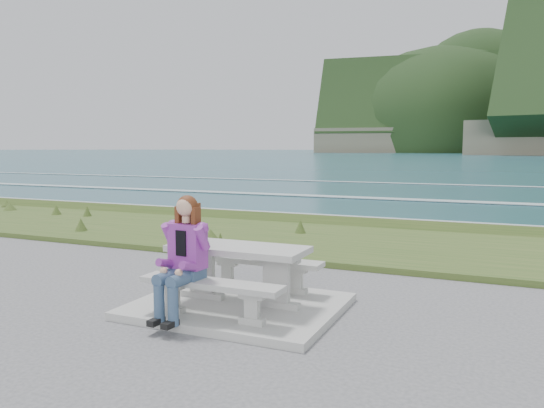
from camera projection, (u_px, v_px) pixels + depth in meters
name	position (u px, v px, depth m)	size (l,w,h in m)	color
concrete_slab	(238.00, 306.00, 6.92)	(2.60, 2.10, 0.10)	#999995
picnic_table	(238.00, 258.00, 6.85)	(1.80, 0.75, 0.75)	#999995
bench_landward	(211.00, 289.00, 6.24)	(1.80, 0.35, 0.45)	#999995
bench_seaward	(261.00, 265.00, 7.51)	(1.80, 0.35, 0.45)	#999995
grass_verge	(345.00, 245.00, 11.47)	(160.00, 4.50, 0.22)	#304C1C
shore_drop	(375.00, 227.00, 14.11)	(160.00, 0.80, 2.20)	#645F4B
ocean	(443.00, 216.00, 29.93)	(1600.00, 1600.00, 0.09)	#21505D
seated_woman	(180.00, 274.00, 6.23)	(0.45, 0.75, 1.45)	#2F4969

